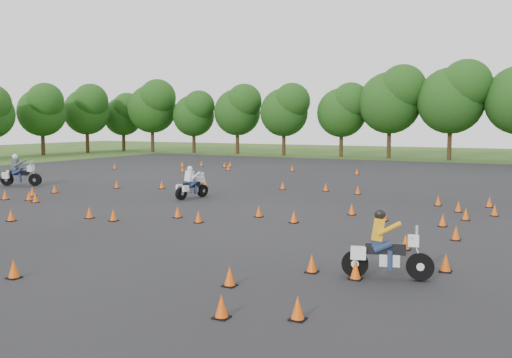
# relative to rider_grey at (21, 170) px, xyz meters

# --- Properties ---
(ground) EXTENTS (140.00, 140.00, 0.00)m
(ground) POSITION_rel_rider_grey_xyz_m (16.11, -4.39, -0.97)
(ground) COLOR #2D5119
(ground) RESTS_ON ground
(asphalt_pad) EXTENTS (62.00, 62.00, 0.00)m
(asphalt_pad) POSITION_rel_rider_grey_xyz_m (16.11, 1.61, -0.96)
(asphalt_pad) COLOR black
(asphalt_pad) RESTS_ON ground
(treeline) EXTENTS (86.68, 32.38, 10.95)m
(treeline) POSITION_rel_rider_grey_xyz_m (18.77, 31.26, 3.65)
(treeline) COLOR #1B4212
(treeline) RESTS_ON ground
(traffic_cones) EXTENTS (36.47, 32.87, 0.45)m
(traffic_cones) POSITION_rel_rider_grey_xyz_m (16.22, 1.18, -0.74)
(traffic_cones) COLOR #E85009
(traffic_cones) RESTS_ON asphalt_pad
(rider_grey) EXTENTS (2.59, 1.69, 1.92)m
(rider_grey) POSITION_rel_rider_grey_xyz_m (0.00, 0.00, 0.00)
(rider_grey) COLOR #474B4F
(rider_grey) RESTS_ON ground
(rider_yellow) EXTENTS (2.31, 1.29, 1.70)m
(rider_yellow) POSITION_rel_rider_grey_xyz_m (24.80, -10.04, -0.11)
(rider_yellow) COLOR orange
(rider_yellow) RESTS_ON ground
(rider_white) EXTENTS (1.06, 2.21, 1.64)m
(rider_white) POSITION_rel_rider_grey_xyz_m (12.23, 0.08, -0.14)
(rider_white) COLOR silver
(rider_white) RESTS_ON ground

